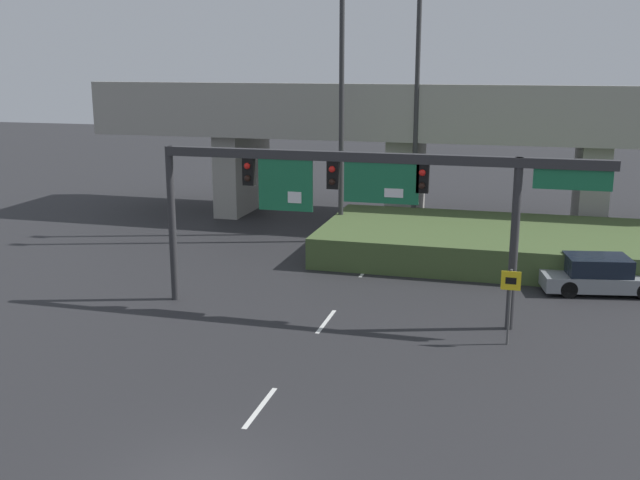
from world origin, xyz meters
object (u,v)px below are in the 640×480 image
highway_light_pole_near (418,44)px  signal_gantry (359,185)px  speed_limit_sign (510,296)px  parked_sedan_near_right (599,276)px  highway_light_pole_far (342,79)px

highway_light_pole_near → signal_gantry: bearing=-90.2°
signal_gantry → speed_limit_sign: (5.14, -1.47, -3.04)m
parked_sedan_near_right → highway_light_pole_near: bearing=125.0°
parked_sedan_near_right → speed_limit_sign: bearing=-127.1°
highway_light_pole_far → parked_sedan_near_right: highway_light_pole_far is taller
speed_limit_sign → highway_light_pole_near: (-5.09, 14.73, 7.85)m
signal_gantry → highway_light_pole_far: 11.46m
highway_light_pole_near → highway_light_pole_far: size_ratio=1.21×
highway_light_pole_near → parked_sedan_near_right: bearing=-44.4°
speed_limit_sign → highway_light_pole_far: bearing=124.6°
signal_gantry → highway_light_pole_far: bearing=106.6°
speed_limit_sign → highway_light_pole_near: 17.45m
highway_light_pole_far → speed_limit_sign: bearing=-55.4°
signal_gantry → parked_sedan_near_right: size_ratio=3.22×
signal_gantry → speed_limit_sign: signal_gantry is taller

